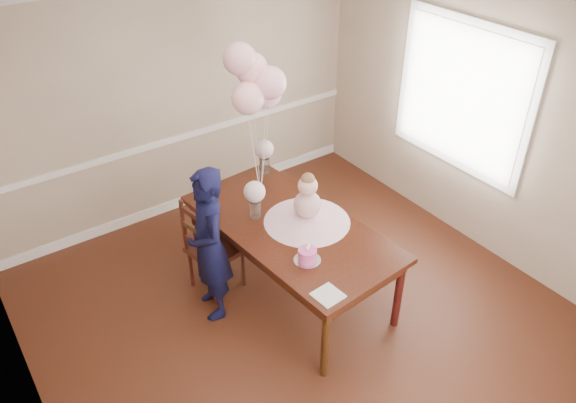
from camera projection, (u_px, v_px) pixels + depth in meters
The scene contains 50 objects.
floor at pixel (313, 328), 5.13m from camera, with size 4.50×5.00×0.00m, color #36170D.
ceiling at pixel (323, 35), 3.62m from camera, with size 4.50×5.00×0.02m, color silver.
wall_back at pixel (176, 100), 6.07m from camera, with size 4.50×0.02×2.70m, color tan.
wall_left at pixel (15, 331), 3.31m from camera, with size 0.02×5.00×2.70m, color tan.
wall_right at pixel (500, 131), 5.45m from camera, with size 0.02×5.00×2.70m, color tan.
chair_rail_trim at pixel (181, 137), 6.32m from camera, with size 4.50×0.02×0.07m, color white.
baseboard_trim at pixel (189, 199), 6.79m from camera, with size 4.50×0.02×0.12m, color white.
window_frame at pixel (462, 96), 5.67m from camera, with size 0.02×1.66×1.56m, color white.
window_blinds at pixel (461, 96), 5.66m from camera, with size 0.01×1.50×1.40m, color silver.
dining_table_top at pixel (290, 228), 5.14m from camera, with size 1.05×2.10×0.05m, color black.
table_apron at pixel (290, 234), 5.18m from camera, with size 0.95×2.00×0.11m, color black.
table_leg_fl at pixel (325, 343), 4.51m from camera, with size 0.07×0.07×0.74m, color black.
table_leg_fr at pixel (398, 294), 4.98m from camera, with size 0.07×0.07×0.74m, color black.
table_leg_bl at pixel (196, 232), 5.74m from camera, with size 0.07×0.07×0.74m, color black.
table_leg_br at pixel (264, 201), 6.21m from camera, with size 0.07×0.07×0.74m, color black.
baby_skirt at pixel (307, 217), 5.14m from camera, with size 0.80×0.80×0.11m, color #E1A5B8.
baby_torso at pixel (307, 204), 5.07m from camera, with size 0.25×0.25×0.25m, color pink.
baby_head at pixel (308, 186), 4.95m from camera, with size 0.18×0.18×0.18m, color beige.
baby_hair at pixel (308, 180), 4.92m from camera, with size 0.13×0.13×0.13m, color brown.
cake_platter at pixel (307, 260), 4.71m from camera, with size 0.23×0.23×0.01m, color silver.
birthday_cake at pixel (307, 255), 4.67m from camera, with size 0.16×0.16×0.11m, color #DC4595.
cake_flower_a at pixel (308, 248), 4.64m from camera, with size 0.03×0.03×0.03m, color white.
cake_flower_b at pixel (309, 246), 4.67m from camera, with size 0.03×0.03×0.03m, color white.
rose_vase_near at pixel (255, 209), 5.19m from camera, with size 0.11×0.11×0.17m, color white.
roses_near at pixel (255, 192), 5.09m from camera, with size 0.20×0.20×0.20m, color beige.
rose_vase_far at pixel (264, 165), 5.86m from camera, with size 0.11×0.11×0.17m, color silver.
roses_far at pixel (264, 149), 5.75m from camera, with size 0.20×0.20×0.20m, color beige.
napkin at pixel (328, 295), 4.35m from camera, with size 0.21×0.21×0.01m, color silver.
balloon_weight at pixel (261, 194), 5.54m from camera, with size 0.04×0.04×0.02m, color silver.
balloon_a at pixel (248, 98), 4.90m from camera, with size 0.29×0.29×0.29m, color #FFB4C2.
balloon_b at pixel (270, 83), 4.92m from camera, with size 0.29×0.29×0.29m, color #FFB4CC.
balloon_c at pixel (251, 68), 4.92m from camera, with size 0.29×0.29×0.29m, color #FFB4C4.
balloon_d at pixel (240, 59), 4.82m from camera, with size 0.29×0.29×0.29m, color #E6A3B2.
balloon_e at pixel (266, 93), 5.12m from camera, with size 0.29×0.29×0.29m, color #FFB4D1.
balloon_ribbon_a at pixel (255, 156), 5.26m from camera, with size 0.00×0.00×0.88m, color white.
balloon_ribbon_b at pixel (265, 149), 5.27m from camera, with size 0.00×0.00×0.99m, color white.
balloon_ribbon_c at pixel (257, 142), 5.27m from camera, with size 0.00×0.00×1.09m, color silver.
balloon_ribbon_d at pixel (251, 139), 5.22m from camera, with size 0.00×0.00×1.20m, color white.
balloon_ribbon_e at pixel (263, 153), 5.38m from camera, with size 0.00×0.00×0.83m, color white.
dining_chair_seat at pixel (216, 249), 5.36m from camera, with size 0.44×0.44×0.05m, color #39160F.
chair_leg_fl at pixel (215, 286), 5.28m from camera, with size 0.04×0.04×0.43m, color #36140E.
chair_leg_fr at pixel (244, 268), 5.50m from camera, with size 0.04×0.04×0.43m, color #38150F.
chair_leg_bl at pixel (191, 268), 5.49m from camera, with size 0.04×0.04×0.43m, color #3E1511.
chair_leg_br at pixel (220, 252), 5.71m from camera, with size 0.04×0.04×0.43m, color #33120D.
chair_back_post_l at pixel (209, 243), 4.97m from camera, with size 0.04×0.04×0.57m, color #3B1910.
chair_back_post_r at pixel (184, 226), 5.18m from camera, with size 0.04×0.04×0.57m, color #3C1810.
chair_slat_low at pixel (197, 245), 5.15m from camera, with size 0.03×0.40×0.05m, color #3E1511.
chair_slat_mid at pixel (196, 231), 5.06m from camera, with size 0.03×0.40×0.05m, color #3A1F0F.
chair_slat_top at pixel (194, 216), 4.97m from camera, with size 0.03×0.40×0.05m, color #36140E.
woman at pixel (209, 245), 4.93m from camera, with size 0.55×0.37×1.51m, color black.
Camera 1 is at (-2.26, -2.82, 3.83)m, focal length 35.00 mm.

